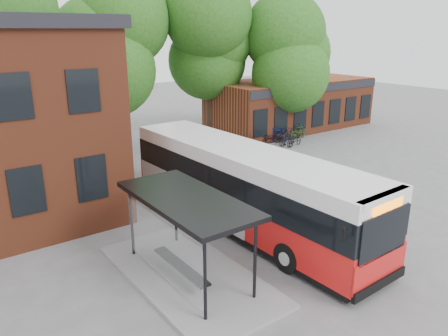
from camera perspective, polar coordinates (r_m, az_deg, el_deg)
ground at (r=18.32m, az=5.84°, el=-8.21°), size 100.00×100.00×0.00m
shop_row at (r=37.47m, az=8.75°, el=8.28°), size 14.00×6.20×4.00m
bus_shelter at (r=14.52m, az=-4.76°, el=-9.06°), size 3.60×7.00×2.90m
bike_rail at (r=31.13m, az=6.28°, el=3.07°), size 5.20×0.10×0.38m
tree_0 at (r=28.71m, az=-26.25°, el=10.95°), size 7.92×7.92×11.00m
tree_1 at (r=31.70m, az=-13.85°, el=12.14°), size 7.92×7.92×10.40m
tree_2 at (r=34.14m, az=-2.04°, el=13.49°), size 7.92×7.92×11.00m
tree_3 at (r=34.33m, az=8.93°, el=11.88°), size 7.04×7.04×9.28m
city_bus at (r=18.13m, az=2.59°, el=-2.66°), size 3.14×13.27×3.35m
bicycle_0 at (r=29.74m, az=2.68°, el=2.93°), size 1.61×0.61×0.84m
bicycle_1 at (r=30.07m, az=2.53°, el=3.32°), size 1.83×0.71×1.07m
bicycle_2 at (r=30.62m, az=2.71°, el=3.45°), size 1.88×1.21×0.93m
bicycle_3 at (r=30.71m, az=8.04°, el=3.35°), size 1.63×0.70×0.95m
bicycle_4 at (r=32.01m, az=6.07°, el=4.00°), size 1.88×1.21×0.94m
bicycle_5 at (r=32.50m, az=6.90°, el=4.30°), size 1.83×1.15×1.07m
bicycle_6 at (r=31.58m, az=9.24°, el=3.60°), size 1.71×0.97×0.85m
bicycle_7 at (r=32.84m, az=8.41°, el=4.32°), size 1.74×0.97×1.01m
bicycle_extra_0 at (r=33.73m, az=9.74°, el=4.68°), size 1.86×0.67×1.09m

